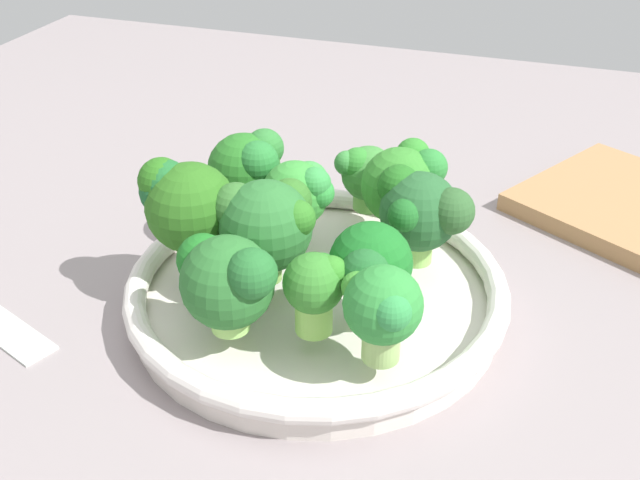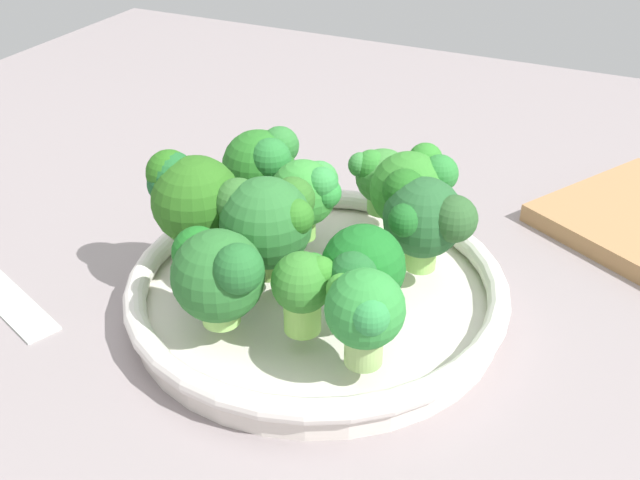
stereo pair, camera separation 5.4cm
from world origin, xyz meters
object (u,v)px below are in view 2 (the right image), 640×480
object	(u,v)px
bowl	(320,291)
broccoli_floret_8	(191,194)
broccoli_floret_7	(217,273)
broccoli_floret_9	(262,164)
broccoli_floret_6	(412,189)
broccoli_floret_0	(382,175)
broccoli_floret_3	(364,312)
broccoli_floret_2	(308,192)
broccoli_floret_5	(305,285)
broccoli_floret_4	(362,267)
broccoli_floret_10	(424,216)
broccoli_floret_1	(269,217)

from	to	relation	value
bowl	broccoli_floret_8	world-z (taller)	broccoli_floret_8
broccoli_floret_7	broccoli_floret_9	xyz separation A→B (cm)	(4.74, -14.49, 0.44)
bowl	broccoli_floret_6	bearing A→B (deg)	-117.93
broccoli_floret_6	bowl	bearing A→B (deg)	62.07
broccoli_floret_6	broccoli_floret_7	bearing A→B (deg)	63.24
broccoli_floret_0	broccoli_floret_6	bearing A→B (deg)	140.29
broccoli_floret_3	broccoli_floret_6	distance (cm)	15.45
broccoli_floret_2	broccoli_floret_5	world-z (taller)	broccoli_floret_2
bowl	broccoli_floret_4	bearing A→B (deg)	146.70
broccoli_floret_8	broccoli_floret_10	distance (cm)	16.95
broccoli_floret_3	broccoli_floret_8	world-z (taller)	broccoli_floret_8
bowl	broccoli_floret_9	size ratio (longest dim) A/B	3.96
bowl	broccoli_floret_8	distance (cm)	11.87
bowl	broccoli_floret_3	size ratio (longest dim) A/B	4.31
broccoli_floret_1	broccoli_floret_5	bearing A→B (deg)	136.92
broccoli_floret_8	broccoli_floret_1	bearing A→B (deg)	-177.28
bowl	broccoli_floret_5	distance (cm)	7.99
broccoli_floret_3	broccoli_floret_6	world-z (taller)	broccoli_floret_6
broccoli_floret_6	broccoli_floret_8	xyz separation A→B (cm)	(13.85, 9.13, 0.75)
broccoli_floret_2	broccoli_floret_10	bearing A→B (deg)	177.50
broccoli_floret_5	broccoli_floret_8	bearing A→B (deg)	-21.85
broccoli_floret_0	broccoli_floret_6	world-z (taller)	broccoli_floret_6
broccoli_floret_3	broccoli_floret_9	xyz separation A→B (cm)	(14.91, -14.34, 0.36)
broccoli_floret_0	broccoli_floret_7	distance (cm)	18.88
broccoli_floret_2	broccoli_floret_4	world-z (taller)	same
broccoli_floret_9	broccoli_floret_3	bearing A→B (deg)	136.13
bowl	broccoli_floret_8	bearing A→B (deg)	8.20
broccoli_floret_6	broccoli_floret_10	world-z (taller)	same
bowl	broccoli_floret_0	distance (cm)	11.78
broccoli_floret_1	broccoli_floret_10	distance (cm)	11.04
broccoli_floret_1	broccoli_floret_9	bearing A→B (deg)	-58.08
broccoli_floret_5	broccoli_floret_7	size ratio (longest dim) A/B	0.75
broccoli_floret_1	broccoli_floret_6	xyz separation A→B (cm)	(-7.58, -8.83, -0.19)
bowl	broccoli_floret_4	distance (cm)	7.45
bowl	broccoli_floret_0	xyz separation A→B (cm)	(-0.46, -10.74, 4.82)
broccoli_floret_9	broccoli_floret_2	bearing A→B (deg)	156.35
broccoli_floret_2	broccoli_floret_8	distance (cm)	8.95
broccoli_floret_10	broccoli_floret_4	bearing A→B (deg)	75.69
broccoli_floret_7	bowl	bearing A→B (deg)	-115.55
broccoli_floret_3	broccoli_floret_10	size ratio (longest dim) A/B	0.88
broccoli_floret_7	broccoli_floret_8	bearing A→B (deg)	-45.89
broccoli_floret_8	broccoli_floret_4	bearing A→B (deg)	173.85
broccoli_floret_0	broccoli_floret_7	xyz separation A→B (cm)	(4.14, 18.42, 0.46)
broccoli_floret_0	broccoli_floret_8	xyz separation A→B (cm)	(10.22, 12.14, 1.79)
broccoli_floret_3	broccoli_floret_7	bearing A→B (deg)	0.84
broccoli_floret_4	broccoli_floret_6	xyz separation A→B (cm)	(0.38, -10.66, 0.66)
broccoli_floret_6	broccoli_floret_4	bearing A→B (deg)	92.04
broccoli_floret_0	broccoli_floret_5	xyz separation A→B (cm)	(-1.33, 16.78, 0.10)
broccoli_floret_2	broccoli_floret_6	size ratio (longest dim) A/B	0.89
broccoli_floret_5	broccoli_floret_9	xyz separation A→B (cm)	(10.20, -12.84, 0.80)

